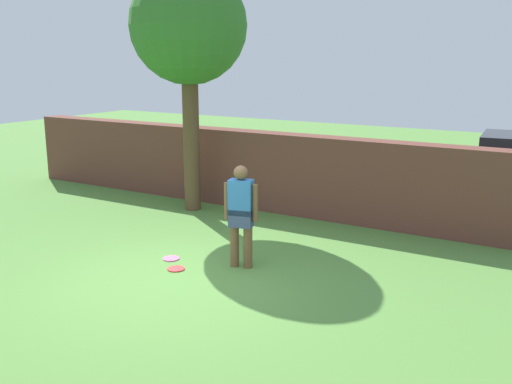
# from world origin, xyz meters

# --- Properties ---
(ground_plane) EXTENTS (40.00, 40.00, 0.00)m
(ground_plane) POSITION_xyz_m (0.00, 0.00, 0.00)
(ground_plane) COLOR #568C3D
(brick_wall) EXTENTS (12.15, 0.50, 1.67)m
(brick_wall) POSITION_xyz_m (-1.50, 4.20, 0.83)
(brick_wall) COLOR brown
(brick_wall) RESTS_ON ground
(tree) EXTENTS (2.38, 2.38, 5.02)m
(tree) POSITION_xyz_m (-2.27, 3.36, 3.77)
(tree) COLOR brown
(tree) RESTS_ON ground
(person) EXTENTS (0.53, 0.30, 1.62)m
(person) POSITION_xyz_m (0.51, 0.91, 0.90)
(person) COLOR brown
(person) RESTS_ON ground
(frisbee_red) EXTENTS (0.27, 0.27, 0.02)m
(frisbee_red) POSITION_xyz_m (-0.30, 0.29, 0.01)
(frisbee_red) COLOR red
(frisbee_red) RESTS_ON ground
(frisbee_pink) EXTENTS (0.27, 0.27, 0.02)m
(frisbee_pink) POSITION_xyz_m (-0.66, 0.62, 0.01)
(frisbee_pink) COLOR pink
(frisbee_pink) RESTS_ON ground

